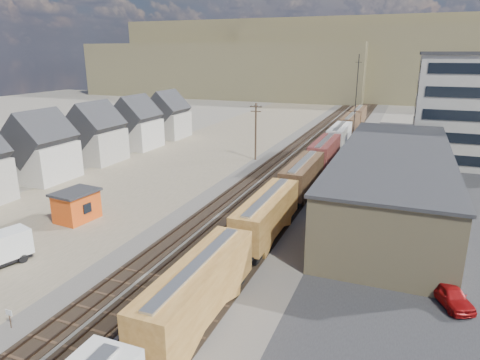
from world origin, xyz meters
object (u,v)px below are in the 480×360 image
(box_truck, at_px, (0,250))
(parked_car_blue, at_px, (429,148))
(maintenance_shed, at_px, (77,205))
(parked_car_red, at_px, (451,295))
(utility_pole_north, at_px, (256,130))
(freight_train, at_px, (315,162))

(box_truck, bearing_deg, parked_car_blue, 59.81)
(maintenance_shed, relative_size, parked_car_red, 1.12)
(maintenance_shed, bearing_deg, parked_car_blue, 53.80)
(utility_pole_north, bearing_deg, parked_car_red, -52.33)
(freight_train, distance_m, parked_car_red, 33.30)
(parked_car_red, xyz_separation_m, parked_car_blue, (-0.01, 55.25, 0.02))
(box_truck, relative_size, maintenance_shed, 1.18)
(freight_train, xyz_separation_m, box_truck, (-20.25, -36.79, -1.26))
(freight_train, relative_size, parked_car_blue, 21.04)
(utility_pole_north, distance_m, parked_car_red, 47.40)
(parked_car_red, height_order, parked_car_blue, parked_car_blue)
(utility_pole_north, distance_m, parked_car_blue, 34.23)
(freight_train, distance_m, parked_car_blue, 31.23)
(parked_car_red, relative_size, parked_car_blue, 0.80)
(utility_pole_north, relative_size, parked_car_red, 2.20)
(maintenance_shed, bearing_deg, box_truck, -83.19)
(parked_car_blue, bearing_deg, utility_pole_north, 155.63)
(maintenance_shed, distance_m, parked_car_blue, 64.53)
(freight_train, distance_m, maintenance_shed, 33.53)
(maintenance_shed, height_order, parked_car_red, maintenance_shed)
(box_truck, xyz_separation_m, maintenance_shed, (-1.33, 11.14, 0.25))
(utility_pole_north, distance_m, maintenance_shed, 35.58)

